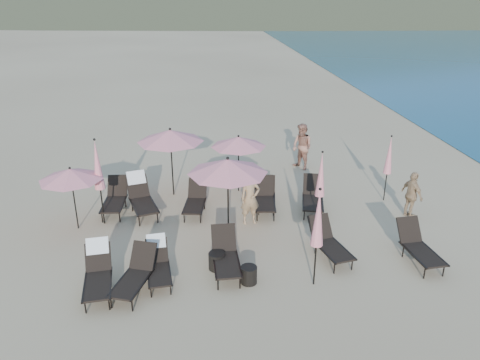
{
  "coord_description": "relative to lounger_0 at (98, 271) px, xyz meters",
  "views": [
    {
      "loc": [
        -1.66,
        -10.24,
        6.76
      ],
      "look_at": [
        -0.38,
        3.5,
        1.1
      ],
      "focal_mm": 35.0,
      "sensor_mm": 36.0,
      "label": 1
    }
  ],
  "objects": [
    {
      "name": "umbrella_closed_0",
      "position": [
        5.22,
        -0.28,
        1.3
      ],
      "size": [
        0.3,
        0.3,
        2.59
      ],
      "color": "black",
      "rests_on": "ground"
    },
    {
      "name": "lounger_7",
      "position": [
        0.6,
        4.22,
        0.05
      ],
      "size": [
        1.21,
        2.0,
        1.17
      ],
      "rotation": [
        0.0,
        0.0,
        0.3
      ],
      "color": "black",
      "rests_on": "ground"
    },
    {
      "name": "lounger_6",
      "position": [
        -0.26,
        4.36,
        -0.05
      ],
      "size": [
        0.72,
        1.74,
        0.99
      ],
      "rotation": [
        0.0,
        0.0,
        -0.04
      ],
      "color": "black",
      "rests_on": "ground"
    },
    {
      "name": "lounger_8",
      "position": [
        2.35,
        4.03,
        -0.07
      ],
      "size": [
        0.85,
        1.69,
        0.93
      ],
      "rotation": [
        0.0,
        0.0,
        -0.15
      ],
      "color": "black",
      "rests_on": "ground"
    },
    {
      "name": "lounger_9",
      "position": [
        4.59,
        3.96,
        -0.05
      ],
      "size": [
        0.8,
        1.74,
        0.97
      ],
      "rotation": [
        0.0,
        0.0,
        -0.09
      ],
      "color": "black",
      "rests_on": "ground"
    },
    {
      "name": "lounger_11",
      "position": [
        6.17,
        3.87,
        -0.05
      ],
      "size": [
        1.01,
        1.82,
        0.99
      ],
      "rotation": [
        0.0,
        0.0,
        -0.22
      ],
      "color": "black",
      "rests_on": "ground"
    },
    {
      "name": "umbrella_closed_1",
      "position": [
        8.8,
        4.36,
        1.12
      ],
      "size": [
        0.27,
        0.27,
        2.33
      ],
      "color": "black",
      "rests_on": "ground"
    },
    {
      "name": "umbrella_closed_3",
      "position": [
        6.04,
        2.65,
        1.2
      ],
      "size": [
        0.29,
        0.29,
        2.46
      ],
      "color": "black",
      "rests_on": "ground"
    },
    {
      "name": "umbrella_open_0",
      "position": [
        -1.23,
        3.24,
        1.26
      ],
      "size": [
        1.86,
        1.86,
        2.0
      ],
      "color": "black",
      "rests_on": "ground"
    },
    {
      "name": "lounger_0",
      "position": [
        0.0,
        0.0,
        0.0
      ],
      "size": [
        0.83,
        1.77,
        1.06
      ],
      "rotation": [
        0.0,
        0.0,
        0.13
      ],
      "color": "black",
      "rests_on": "ground"
    },
    {
      "name": "lounger_5",
      "position": [
        8.22,
        0.51,
        -0.05
      ],
      "size": [
        0.81,
        1.75,
        0.97
      ],
      "rotation": [
        0.0,
        0.0,
        0.1
      ],
      "color": "black",
      "rests_on": "ground"
    },
    {
      "name": "side_table_1",
      "position": [
        3.63,
        -0.07,
        -0.28
      ],
      "size": [
        0.41,
        0.41,
        0.45
      ],
      "primitive_type": "cylinder",
      "color": "black",
      "rests_on": "ground"
    },
    {
      "name": "beachgoer_c",
      "position": [
        9.13,
        3.06,
        0.25
      ],
      "size": [
        0.61,
        0.96,
        1.52
      ],
      "primitive_type": "imported",
      "rotation": [
        0.0,
        0.0,
        1.86
      ],
      "color": "tan",
      "rests_on": "ground"
    },
    {
      "name": "umbrella_closed_2",
      "position": [
        -0.49,
        3.49,
        1.41
      ],
      "size": [
        0.32,
        0.32,
        2.76
      ],
      "color": "black",
      "rests_on": "ground"
    },
    {
      "name": "side_table_0",
      "position": [
        2.87,
        0.63,
        -0.28
      ],
      "size": [
        0.43,
        0.43,
        0.46
      ],
      "primitive_type": "cylinder",
      "color": "black",
      "rests_on": "ground"
    },
    {
      "name": "beachgoer_a",
      "position": [
        4.02,
        3.13,
        0.33
      ],
      "size": [
        0.67,
        0.5,
        1.68
      ],
      "primitive_type": "imported",
      "rotation": [
        0.0,
        0.0,
        0.18
      ],
      "color": "#A38058",
      "rests_on": "ground"
    },
    {
      "name": "beachgoer_b",
      "position": [
        6.61,
        7.63,
        0.42
      ],
      "size": [
        1.07,
        1.13,
        1.85
      ],
      "primitive_type": "imported",
      "rotation": [
        0.0,
        0.0,
        -1.01
      ],
      "color": "#A96F57",
      "rests_on": "ground"
    },
    {
      "name": "lounger_1",
      "position": [
        0.88,
        -0.11,
        -0.07
      ],
      "size": [
        1.1,
        1.76,
        0.95
      ],
      "rotation": [
        0.0,
        0.0,
        -0.32
      ],
      "color": "black",
      "rests_on": "ground"
    },
    {
      "name": "ground",
      "position": [
        4.16,
        0.47,
        -0.51
      ],
      "size": [
        800.0,
        800.0,
        0.0
      ],
      "primitive_type": "plane",
      "color": "#D6BA8C",
      "rests_on": "ground"
    },
    {
      "name": "lounger_2",
      "position": [
        1.4,
        0.35,
        -0.06
      ],
      "size": [
        0.74,
        1.57,
        0.94
      ],
      "rotation": [
        0.0,
        0.0,
        0.13
      ],
      "color": "black",
      "rests_on": "ground"
    },
    {
      "name": "umbrella_open_1",
      "position": [
        3.3,
        2.4,
        1.66
      ],
      "size": [
        2.28,
        2.28,
        2.46
      ],
      "color": "black",
      "rests_on": "ground"
    },
    {
      "name": "lounger_3",
      "position": [
        3.1,
        0.51,
        -0.05
      ],
      "size": [
        0.7,
        1.73,
        0.99
      ],
      "rotation": [
        0.0,
        0.0,
        0.03
      ],
      "color": "black",
      "rests_on": "ground"
    },
    {
      "name": "umbrella_open_2",
      "position": [
        1.57,
        5.52,
        1.65
      ],
      "size": [
        2.27,
        2.27,
        2.45
      ],
      "color": "black",
      "rests_on": "ground"
    },
    {
      "name": "lounger_10",
      "position": [
        4.7,
        4.28,
        -0.1
      ],
      "size": [
        0.8,
        1.58,
        0.87
      ],
      "rotation": [
        0.0,
        0.0,
        -0.15
      ],
      "color": "black",
      "rests_on": "ground"
    },
    {
      "name": "umbrella_open_3",
      "position": [
        3.89,
        5.64,
        1.34
      ],
      "size": [
        1.94,
        1.94,
        2.09
      ],
      "color": "black",
      "rests_on": "ground"
    },
    {
      "name": "lounger_4",
      "position": [
        5.91,
        0.94,
        -0.06
      ],
      "size": [
        1.01,
        1.76,
        0.95
      ],
      "rotation": [
        0.0,
        0.0,
        0.24
      ],
      "color": "black",
      "rests_on": "ground"
    }
  ]
}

